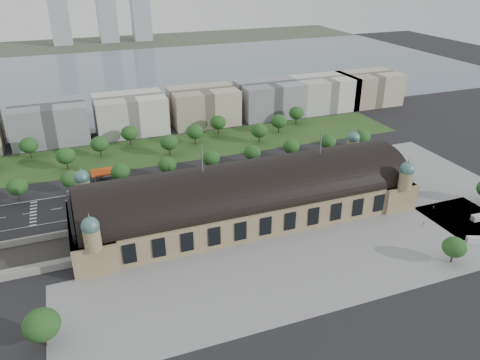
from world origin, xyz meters
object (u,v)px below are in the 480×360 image
object	(u,v)px
parked_car_4	(141,211)
bus_mid	(252,184)
traffic_car_3	(156,184)
petrol_station	(107,172)
parked_car_1	(136,211)
bus_east	(281,175)
pedestrian_0	(424,224)
bus_west	(217,185)
van_south	(473,240)
parked_car_5	(139,208)
traffic_car_4	(235,180)
parked_car_2	(111,216)
traffic_car_5	(266,165)
van_east	(478,218)
parked_car_0	(80,220)
traffic_car_2	(111,209)
pedestrian_2	(434,207)
parked_car_6	(188,202)

from	to	relation	value
parked_car_4	bus_mid	bearing A→B (deg)	68.83
traffic_car_3	parked_car_4	distance (m)	27.43
petrol_station	bus_mid	xyz separation A→B (m)	(67.16, -38.28, -1.32)
bus_mid	parked_car_1	bearing A→B (deg)	93.85
bus_east	pedestrian_0	distance (m)	76.28
petrol_station	bus_mid	world-z (taller)	petrol_station
bus_west	bus_mid	size ratio (longest dim) A/B	1.03
van_south	parked_car_5	bearing A→B (deg)	171.92
traffic_car_4	bus_west	distance (m)	12.41
parked_car_2	traffic_car_5	bearing A→B (deg)	75.89
parked_car_1	parked_car_5	world-z (taller)	parked_car_5
petrol_station	van_east	xyz separation A→B (m)	(147.88, -104.78, -1.62)
bus_mid	van_east	bearing A→B (deg)	-130.39
parked_car_2	parked_car_4	size ratio (longest dim) A/B	1.02
traffic_car_4	parked_car_0	size ratio (longest dim) A/B	1.01
traffic_car_2	pedestrian_2	bearing A→B (deg)	66.85
parked_car_1	pedestrian_2	xyz separation A→B (m)	(129.28, -46.06, 0.20)
traffic_car_4	traffic_car_5	xyz separation A→B (m)	(22.43, 11.93, -0.05)
petrol_station	parked_car_1	size ratio (longest dim) A/B	2.77
parked_car_4	van_east	bearing A→B (deg)	39.21
traffic_car_2	traffic_car_4	distance (m)	64.88
bus_west	pedestrian_2	bearing A→B (deg)	-127.60
petrol_station	parked_car_6	world-z (taller)	petrol_station
traffic_car_3	parked_car_2	bearing A→B (deg)	141.69
parked_car_0	van_south	world-z (taller)	van_south
parked_car_6	parked_car_1	bearing A→B (deg)	-113.45
bus_west	traffic_car_4	bearing A→B (deg)	-73.86
traffic_car_5	bus_east	xyz separation A→B (m)	(1.58, -16.37, 0.96)
bus_mid	pedestrian_2	xyz separation A→B (m)	(69.98, -51.00, -0.72)
petrol_station	van_south	size ratio (longest dim) A/B	2.28
parked_car_6	bus_west	distance (m)	21.14
parked_car_6	pedestrian_0	bearing A→B (deg)	37.14
parked_car_2	parked_car_6	bearing A→B (deg)	58.52
traffic_car_3	parked_car_4	world-z (taller)	traffic_car_3
parked_car_5	bus_mid	xyz separation A→B (m)	(57.48, 3.51, 0.86)
traffic_car_4	van_east	xyz separation A→B (m)	(86.23, -75.93, 0.60)
parked_car_0	traffic_car_5	bearing A→B (deg)	73.21
traffic_car_2	bus_west	xyz separation A→B (m)	(52.72, 4.37, 0.98)
parked_car_0	van_east	world-z (taller)	van_east
bus_mid	van_south	bearing A→B (deg)	-141.44
traffic_car_3	parked_car_6	size ratio (longest dim) A/B	0.98
bus_mid	bus_west	bearing A→B (deg)	72.76
traffic_car_2	pedestrian_2	world-z (taller)	pedestrian_2
parked_car_5	bus_west	world-z (taller)	bus_west
traffic_car_3	traffic_car_4	world-z (taller)	traffic_car_3
parked_car_1	pedestrian_0	bearing A→B (deg)	38.03
bus_mid	traffic_car_4	bearing A→B (deg)	29.37
parked_car_1	pedestrian_2	size ratio (longest dim) A/B	2.79
parked_car_0	parked_car_5	xyz separation A→B (m)	(26.20, 1.51, 0.06)
traffic_car_3	parked_car_0	world-z (taller)	traffic_car_3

